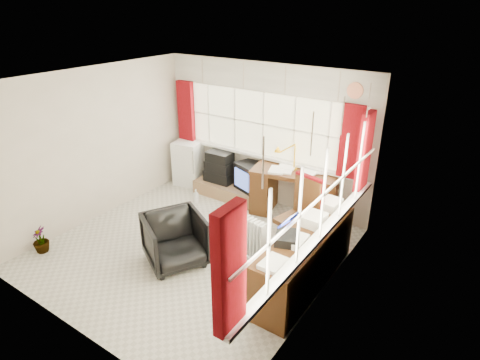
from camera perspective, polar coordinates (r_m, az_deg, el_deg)
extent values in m
plane|color=beige|center=(6.17, -6.64, -9.61)|extent=(4.00, 4.00, 0.00)
plane|color=beige|center=(7.09, 3.41, 6.39)|extent=(4.00, 0.00, 4.00)
plane|color=beige|center=(4.45, -24.44, -7.36)|extent=(4.00, 0.00, 4.00)
plane|color=beige|center=(6.99, -19.80, 4.69)|extent=(0.00, 4.00, 4.00)
plane|color=beige|center=(4.62, 11.93, -4.37)|extent=(0.00, 4.00, 4.00)
plane|color=white|center=(5.21, -7.99, 13.86)|extent=(4.00, 4.00, 0.00)
plane|color=#FFF8C9|center=(7.02, 3.36, 7.91)|extent=(3.60, 0.00, 3.60)
cube|color=white|center=(7.17, 3.08, 3.38)|extent=(3.70, 0.12, 0.05)
cube|color=white|center=(7.67, -4.48, 9.30)|extent=(0.03, 0.02, 1.10)
cube|color=white|center=(7.32, -0.75, 8.64)|extent=(0.03, 0.02, 1.10)
cube|color=white|center=(7.01, 3.32, 7.89)|extent=(0.03, 0.02, 1.10)
cube|color=white|center=(6.74, 7.72, 7.02)|extent=(0.03, 0.02, 1.10)
cube|color=white|center=(6.51, 12.45, 6.05)|extent=(0.03, 0.02, 1.10)
plane|color=#FFF8C9|center=(4.53, 11.92, -2.08)|extent=(0.00, 3.60, 3.60)
cube|color=white|center=(4.83, 10.89, -8.15)|extent=(0.12, 3.70, 0.05)
cube|color=white|center=(3.59, 4.11, -9.15)|extent=(0.02, 0.03, 1.10)
cube|color=white|center=(4.04, 8.43, -5.20)|extent=(0.02, 0.03, 1.10)
cube|color=white|center=(4.54, 11.80, -2.05)|extent=(0.02, 0.03, 1.10)
cube|color=white|center=(5.05, 14.49, 0.48)|extent=(0.02, 0.03, 1.10)
cube|color=white|center=(5.58, 16.68, 2.53)|extent=(0.02, 0.03, 1.10)
cube|color=maroon|center=(7.93, -7.68, 9.69)|extent=(0.35, 0.10, 1.15)
cube|color=maroon|center=(6.31, 15.56, 5.21)|extent=(0.35, 0.10, 1.15)
cube|color=maroon|center=(5.96, 17.29, 3.87)|extent=(0.10, 0.35, 1.15)
cube|color=maroon|center=(3.27, -1.53, -12.72)|extent=(0.10, 0.35, 1.15)
cube|color=white|center=(6.82, 3.44, 14.33)|extent=(3.95, 0.08, 0.48)
cube|color=white|center=(4.25, 12.59, 7.69)|extent=(0.08, 3.95, 0.48)
cube|color=#452510|center=(6.75, 7.99, 1.11)|extent=(1.55, 0.97, 0.07)
cube|color=#452510|center=(7.06, 3.48, -1.28)|extent=(0.45, 0.69, 0.76)
cube|color=#452510|center=(6.82, 12.26, -2.81)|extent=(0.45, 0.69, 0.76)
cube|color=white|center=(6.73, 8.01, 1.45)|extent=(0.30, 0.37, 0.02)
cube|color=white|center=(6.73, 8.01, 1.48)|extent=(0.30, 0.37, 0.02)
cube|color=white|center=(6.73, 8.01, 1.51)|extent=(0.30, 0.37, 0.02)
cube|color=white|center=(6.73, 8.01, 1.55)|extent=(0.30, 0.37, 0.02)
cube|color=white|center=(6.73, 8.02, 1.58)|extent=(0.30, 0.37, 0.02)
cube|color=white|center=(6.72, 8.02, 1.61)|extent=(0.30, 0.37, 0.02)
cylinder|color=#E4A909|center=(6.77, 7.67, 1.62)|extent=(0.11, 0.11, 0.02)
cylinder|color=#E4A909|center=(6.70, 7.76, 3.22)|extent=(0.03, 0.03, 0.41)
cone|color=#E4A909|center=(6.64, 7.84, 4.51)|extent=(0.17, 0.15, 0.16)
cube|color=black|center=(6.01, 7.71, -10.43)|extent=(0.61, 0.61, 0.04)
cylinder|color=silver|center=(5.86, 7.85, -8.29)|extent=(0.07, 0.07, 0.58)
cube|color=#452510|center=(5.71, 8.02, -5.84)|extent=(0.59, 0.57, 0.07)
cube|color=#452510|center=(5.74, 9.79, -2.31)|extent=(0.44, 0.16, 0.56)
cube|color=maroon|center=(5.73, 9.81, -2.11)|extent=(0.49, 0.18, 0.58)
imported|color=black|center=(5.71, -9.20, -8.43)|extent=(1.08, 1.08, 0.73)
cube|color=white|center=(5.86, 1.83, -10.93)|extent=(0.47, 0.26, 0.09)
cube|color=white|center=(5.79, 0.43, -7.46)|extent=(0.05, 0.14, 0.57)
cube|color=white|center=(5.75, 0.91, -7.70)|extent=(0.05, 0.14, 0.57)
cube|color=white|center=(5.72, 1.39, -7.95)|extent=(0.05, 0.14, 0.57)
cube|color=white|center=(5.68, 1.87, -8.20)|extent=(0.05, 0.14, 0.57)
cube|color=white|center=(5.64, 2.37, -8.45)|extent=(0.05, 0.14, 0.57)
cube|color=white|center=(5.60, 2.87, -8.71)|extent=(0.05, 0.14, 0.57)
cube|color=white|center=(5.57, 3.38, -8.97)|extent=(0.05, 0.14, 0.57)
cube|color=#452510|center=(5.32, 9.27, -11.04)|extent=(0.50, 2.00, 0.75)
cube|color=white|center=(4.50, 4.78, -11.50)|extent=(0.24, 0.32, 0.10)
cube|color=white|center=(4.89, 7.91, -8.41)|extent=(0.24, 0.32, 0.10)
cube|color=white|center=(5.31, 10.53, -5.77)|extent=(0.24, 0.32, 0.10)
cube|color=white|center=(5.75, 12.73, -3.51)|extent=(0.24, 0.32, 0.10)
cube|color=black|center=(4.90, 6.60, -8.18)|extent=(0.36, 0.40, 0.11)
cube|color=#986F4C|center=(7.57, -1.46, -1.54)|extent=(1.40, 0.50, 0.25)
cube|color=black|center=(7.26, 1.91, 0.53)|extent=(0.69, 0.66, 0.50)
cube|color=#4D69DB|center=(7.12, 0.25, 0.05)|extent=(0.40, 0.17, 0.34)
cube|color=black|center=(7.66, -2.85, 0.60)|extent=(0.57, 0.37, 0.21)
cube|color=black|center=(7.58, -2.88, 1.99)|extent=(0.52, 0.35, 0.20)
cube|color=black|center=(7.51, -2.91, 3.34)|extent=(0.47, 0.33, 0.19)
cube|color=white|center=(8.10, -7.18, 2.50)|extent=(0.60, 0.60, 0.88)
cube|color=silver|center=(7.73, -6.68, 2.47)|extent=(0.02, 0.02, 0.47)
imported|color=silver|center=(7.38, -6.27, -2.32)|extent=(0.14, 0.14, 0.27)
imported|color=#8DD2C5|center=(7.05, -6.76, -4.03)|extent=(0.12, 0.12, 0.20)
imported|color=black|center=(6.63, -26.50, -7.62)|extent=(0.29, 0.29, 0.40)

